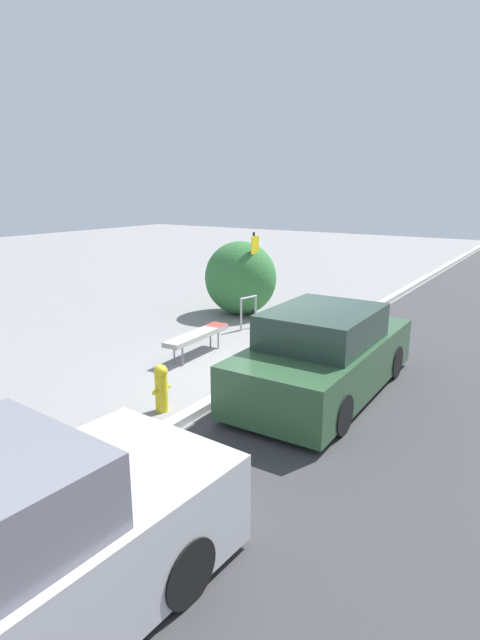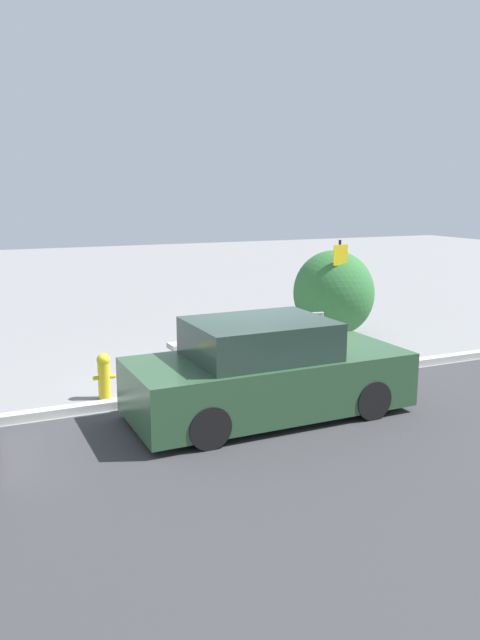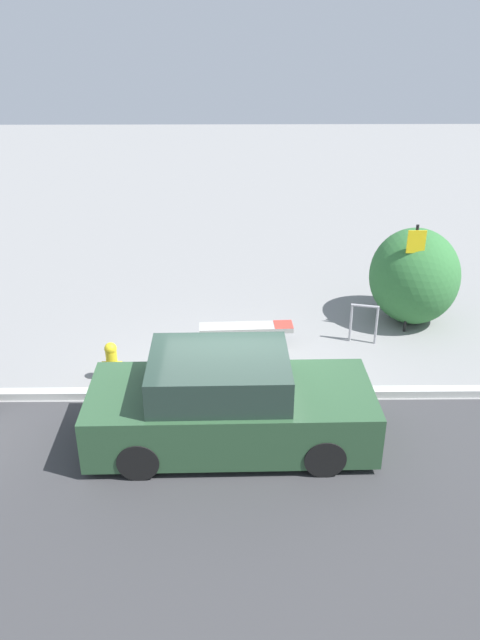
{
  "view_description": "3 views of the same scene",
  "coord_description": "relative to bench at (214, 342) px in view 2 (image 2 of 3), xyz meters",
  "views": [
    {
      "loc": [
        -7.53,
        -4.47,
        3.38
      ],
      "look_at": [
        1.03,
        1.19,
        0.68
      ],
      "focal_mm": 28.0,
      "sensor_mm": 36.0,
      "label": 1
    },
    {
      "loc": [
        -4.15,
        -9.34,
        3.34
      ],
      "look_at": [
        0.95,
        2.05,
        0.78
      ],
      "focal_mm": 35.0,
      "sensor_mm": 36.0,
      "label": 2
    },
    {
      "loc": [
        -0.01,
        -9.1,
        5.91
      ],
      "look_at": [
        0.11,
        1.78,
        0.59
      ],
      "focal_mm": 35.0,
      "sensor_mm": 36.0,
      "label": 3
    }
  ],
  "objects": [
    {
      "name": "curb",
      "position": [
        -0.24,
        -1.73,
        -0.38
      ],
      "size": [
        60.0,
        0.2,
        0.13
      ],
      "color": "#B7B7B2",
      "rests_on": "ground_plane"
    },
    {
      "name": "ground_plane",
      "position": [
        -0.24,
        -1.73,
        -0.45
      ],
      "size": [
        60.0,
        60.0,
        0.0
      ],
      "primitive_type": "plane",
      "color": "gray"
    },
    {
      "name": "road_strip",
      "position": [
        -0.24,
        -6.88,
        -0.44
      ],
      "size": [
        60.0,
        10.0,
        0.01
      ],
      "color": "#38383A",
      "rests_on": "ground_plane"
    },
    {
      "name": "fire_hydrant",
      "position": [
        -2.42,
        -1.19,
        -0.04
      ],
      "size": [
        0.36,
        0.22,
        0.77
      ],
      "color": "gold",
      "rests_on": "ground_plane"
    },
    {
      "name": "bench",
      "position": [
        0.0,
        0.0,
        0.0
      ],
      "size": [
        1.83,
        0.45,
        0.51
      ],
      "rotation": [
        0.0,
        0.0,
        0.04
      ],
      "color": "gray",
      "rests_on": "ground_plane"
    },
    {
      "name": "shrub_hedge",
      "position": [
        3.54,
        1.26,
        0.56
      ],
      "size": [
        1.85,
        2.01,
        2.02
      ],
      "color": "#337038",
      "rests_on": "ground_plane"
    },
    {
      "name": "bike_rack",
      "position": [
        2.33,
        0.23,
        0.06
      ],
      "size": [
        0.55,
        0.18,
        0.83
      ],
      "rotation": [
        0.0,
        0.0,
        -0.23
      ],
      "color": "#99999E",
      "rests_on": "ground_plane"
    },
    {
      "name": "parked_car_near",
      "position": [
        -0.34,
        -3.0,
        0.23
      ],
      "size": [
        4.26,
        1.83,
        1.49
      ],
      "rotation": [
        0.0,
        0.0,
        0.02
      ],
      "color": "black",
      "rests_on": "ground_plane"
    },
    {
      "name": "sign_post",
      "position": [
        3.3,
        0.68,
        0.94
      ],
      "size": [
        0.36,
        0.08,
        2.3
      ],
      "color": "black",
      "rests_on": "ground_plane"
    }
  ]
}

